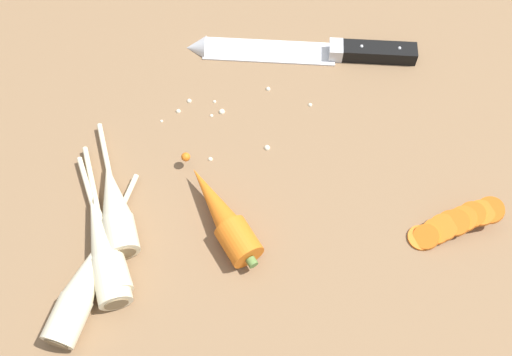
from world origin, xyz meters
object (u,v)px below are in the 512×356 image
Objects in this scene: chefs_knife at (297,50)px; parsnip_back at (103,244)px; parsnip_mid_right at (115,206)px; whole_carrot at (223,216)px; parsnip_mid_left at (85,282)px; carrot_slice_stack at (454,223)px; parsnip_front at (104,247)px.

chefs_knife is 1.67× the size of parsnip_back.
parsnip_mid_right is at bearing 68.33° from parsnip_back.
whole_carrot is at bearing 2.18° from parsnip_back.
parsnip_mid_left is 1.04× the size of parsnip_back.
whole_carrot is (-16.39, -25.38, 1.45)cm from chefs_knife.
whole_carrot reaches higher than parsnip_mid_left.
carrot_slice_stack is (11.70, -32.55, 0.80)cm from chefs_knife.
chefs_knife is 30.25cm from whole_carrot.
parsnip_back is (-0.11, 0.35, 0.00)cm from parsnip_front.
carrot_slice_stack is (42.91, -6.25, -0.53)cm from parsnip_front.
parsnip_back is (-31.32, -25.95, 1.33)cm from chefs_knife.
parsnip_back reaches higher than carrot_slice_stack.
parsnip_front and parsnip_back have the same top height.
parsnip_mid_right reaches higher than carrot_slice_stack.
parsnip_mid_left is at bearing -120.88° from parsnip_back.
parsnip_mid_left and parsnip_mid_right have the same top height.
carrot_slice_stack is (43.02, -6.60, -0.53)cm from parsnip_back.
parsnip_front reaches higher than chefs_knife.
parsnip_back is at bearing -177.82° from whole_carrot.
parsnip_front is at bearing -73.00° from parsnip_back.
parsnip_back is at bearing 59.12° from parsnip_mid_left.
parsnip_mid_right reaches higher than chefs_knife.
parsnip_mid_left and parsnip_back have the same top height.
whole_carrot reaches higher than parsnip_back.
parsnip_mid_left is at bearing -116.18° from parsnip_mid_right.
parsnip_mid_left is 45.65cm from carrot_slice_stack.
parsnip_mid_right is 5.23cm from parsnip_back.
whole_carrot reaches higher than parsnip_mid_right.
carrot_slice_stack is at bearing -14.31° from whole_carrot.
parsnip_mid_right is at bearing -144.34° from chefs_knife.
parsnip_mid_left is at bearing -138.25° from chefs_knife.
parsnip_mid_left is at bearing -124.15° from parsnip_front.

